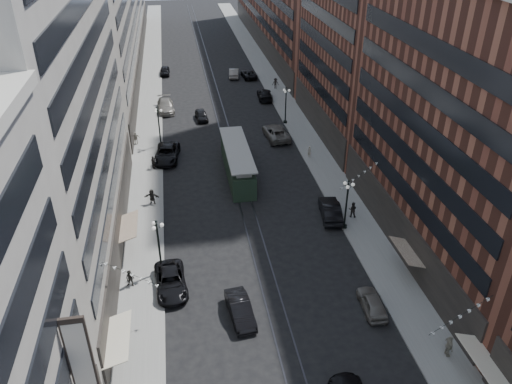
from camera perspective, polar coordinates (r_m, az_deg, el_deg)
ground at (r=74.29m, az=-3.65°, el=7.35°), size 220.00×220.00×0.00m
sidewalk_west at (r=83.36m, az=-12.07°, el=9.43°), size 4.00×180.00×0.15m
sidewalk_east at (r=85.09m, az=3.09°, el=10.49°), size 4.00×180.00×0.15m
rail_west at (r=83.48m, az=-4.91°, el=9.98°), size 0.12×180.00×0.02m
rail_east at (r=83.59m, az=-3.94°, el=10.04°), size 0.12×180.00×0.02m
building_west_mid at (r=44.93m, az=-22.50°, el=8.47°), size 8.00×36.00×28.00m
building_east_mid at (r=46.35m, az=22.14°, el=6.49°), size 8.00×30.00×24.00m
lamppost_sw_far at (r=44.52m, az=-11.05°, el=-5.97°), size 1.03×1.14×5.52m
lamppost_sw_mid at (r=68.23m, az=-11.03°, el=7.49°), size 1.03×1.14×5.52m
lamppost_se_far at (r=50.29m, az=10.31°, el=-1.23°), size 1.03×1.14×5.52m
lamppost_se_mid at (r=74.52m, az=3.42°, el=10.00°), size 1.03×1.14×5.52m
streetcar at (r=60.26m, az=-2.15°, el=3.36°), size 2.88×13.03×3.61m
car_2 at (r=44.12m, az=-9.70°, el=-10.04°), size 2.99×5.78×1.56m
car_4 at (r=42.71m, az=13.14°, el=-12.23°), size 1.92×4.27×1.43m
car_5 at (r=41.00m, az=-1.81°, el=-13.27°), size 2.18×4.91×1.56m
pedestrian_2 at (r=44.84m, az=-14.18°, el=-9.57°), size 0.89×0.68×1.62m
pedestrian_4 at (r=40.43m, az=21.19°, el=-16.07°), size 0.64×1.18×1.93m
car_7 at (r=65.31m, az=-10.14°, el=4.36°), size 3.68×6.61×1.75m
car_8 at (r=81.30m, az=-10.30°, el=9.67°), size 2.79×6.19×1.76m
car_9 at (r=99.49m, az=-10.39°, el=13.45°), size 1.97×4.50×1.51m
car_10 at (r=53.07m, az=8.49°, el=-2.03°), size 2.59×5.59×1.78m
car_11 at (r=70.41m, az=2.32°, el=6.82°), size 3.34×6.52×1.76m
car_12 at (r=85.30m, az=1.00°, el=11.11°), size 2.65×5.73×1.62m
car_13 at (r=77.15m, az=-6.25°, el=8.70°), size 1.98×4.29×1.42m
car_14 at (r=96.67m, az=-2.55°, el=13.45°), size 2.41×5.19×1.65m
pedestrian_5 at (r=55.68m, az=-11.81°, el=-0.52°), size 1.71×0.80×1.77m
pedestrian_6 at (r=70.20m, az=-13.56°, el=6.02°), size 1.08×0.59×1.75m
pedestrian_7 at (r=53.28m, az=10.98°, el=-1.98°), size 0.96×0.78×1.74m
pedestrian_8 at (r=65.11m, az=6.10°, el=4.62°), size 0.64×0.54×1.49m
pedestrian_9 at (r=89.94m, az=2.24°, el=12.31°), size 1.24×0.60×1.86m
car_extra_0 at (r=96.26m, az=-0.82°, el=13.33°), size 2.75×5.29×1.43m
pedestrian_extra_0 at (r=63.07m, az=-11.67°, el=3.31°), size 0.81×1.06×1.65m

